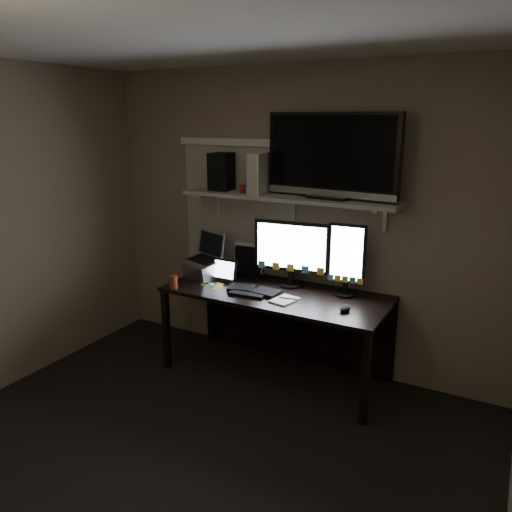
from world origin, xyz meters
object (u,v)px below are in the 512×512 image
Objects in this scene: monitor_portrait at (347,260)px; game_console at (260,173)px; keyboard at (254,290)px; mouse at (345,309)px; desk at (282,308)px; cup at (173,282)px; tablet at (225,271)px; speaker at (221,172)px; tv at (331,156)px; laptop at (204,256)px; monitor_landscape at (291,253)px.

game_console is at bearing 175.50° from monitor_portrait.
keyboard is 0.79m from mouse.
cup reaches higher than desk.
desk is 0.57m from tablet.
tablet is at bearing -62.31° from speaker.
tv is (-0.28, 0.37, 1.05)m from mouse.
tv is 0.99m from speaker.
laptop is 0.36× the size of tv.
game_console is at bearing 43.25° from cup.
laptop is (-1.23, -0.15, -0.10)m from monitor_portrait.
tv is at bearing -7.95° from speaker.
monitor_landscape is at bearing -3.16° from game_console.
monitor_portrait is 1.51× the size of laptop.
desk is 17.21× the size of cup.
tablet is (-0.49, -0.10, 0.28)m from desk.
speaker reaches higher than monitor_portrait.
tablet reaches higher than mouse.
laptop is 1.39m from tv.
monitor_portrait is at bearing -7.56° from monitor_landscape.
mouse is at bearing -7.38° from tablet.
desk is 1.30m from tv.
laptop is (-0.72, -0.08, 0.37)m from desk.
tablet is (-0.33, 0.10, 0.09)m from keyboard.
tablet reaches higher than cup.
monitor_landscape is 0.92m from speaker.
monitor_portrait is at bearing 119.20° from mouse.
game_console is at bearing 176.74° from monitor_landscape.
monitor_landscape is at bearing 50.17° from keyboard.
monitor_portrait is at bearing 10.08° from tablet.
monitor_portrait is 0.54× the size of tv.
speaker is (0.08, 0.18, 0.71)m from laptop.
game_console reaches higher than monitor_landscape.
monitor_landscape is 0.59m from tablet.
tv is (0.83, 0.21, 0.97)m from tablet.
tv is at bearing 25.92° from cup.
speaker reaches higher than desk.
tablet is (-1.00, -0.17, -0.19)m from monitor_portrait.
tablet is 0.21× the size of tv.
laptop is (-1.35, 0.18, 0.17)m from mouse.
cup is at bearing -163.95° from keyboard.
monitor_portrait reaches higher than cup.
tv is 3.26× the size of game_console.
mouse is 0.46× the size of tablet.
cup is at bearing -130.73° from tablet.
monitor_portrait is 0.78m from keyboard.
tv is (1.12, 0.55, 1.02)m from cup.
keyboard is at bearing 20.69° from cup.
laptop is at bearing 163.10° from keyboard.
game_console is (-0.59, -0.04, -0.16)m from tv.
desk is at bearing 24.56° from laptop.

